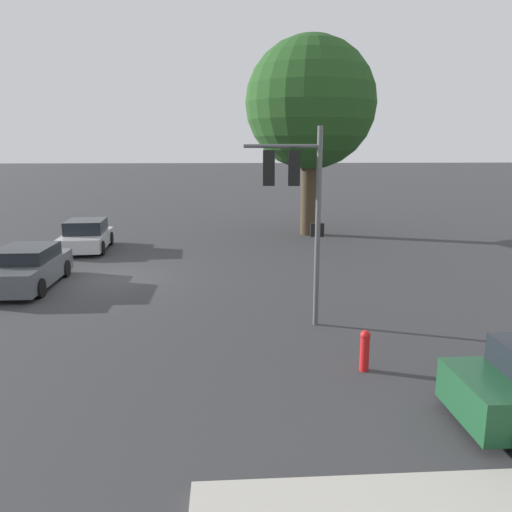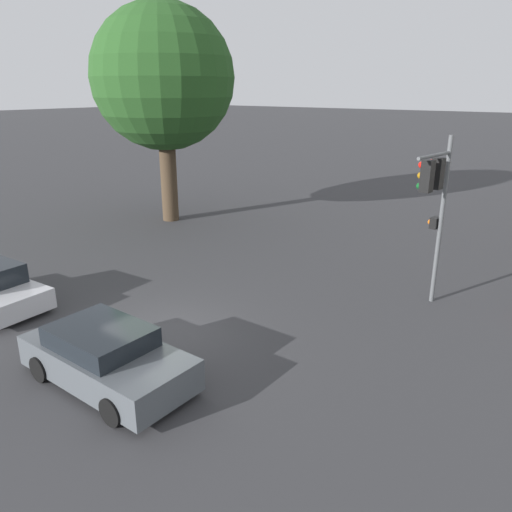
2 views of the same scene
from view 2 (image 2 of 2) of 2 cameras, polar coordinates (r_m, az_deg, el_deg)
name	(u,v)px [view 2 (image 2 of 2)]	position (r m, az deg, el deg)	size (l,w,h in m)	color
ground_plane	(164,333)	(14.48, -10.52, -8.68)	(300.00, 300.00, 0.00)	#333335
street_tree	(163,78)	(25.85, -10.56, 19.34)	(6.92, 6.92, 10.52)	#423323
traffic_signal	(434,193)	(15.70, 19.71, 6.84)	(0.53, 2.13, 5.27)	#515456
crossing_car_1	(106,357)	(12.28, -16.74, -10.98)	(4.34, 2.06, 1.38)	#4C5156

